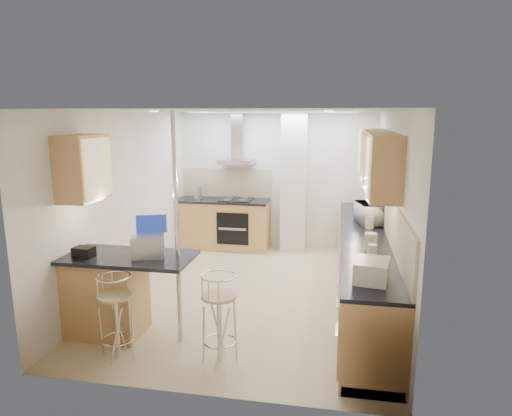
% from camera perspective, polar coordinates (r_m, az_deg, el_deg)
% --- Properties ---
extents(ground, '(4.80, 4.80, 0.00)m').
position_cam_1_polar(ground, '(6.49, -0.49, -10.61)').
color(ground, '#CAB086').
rests_on(ground, ground).
extents(room_shell, '(3.64, 4.84, 2.51)m').
position_cam_1_polar(room_shell, '(6.39, 2.98, 3.40)').
color(room_shell, silver).
rests_on(room_shell, ground).
extents(right_counter, '(0.63, 4.40, 0.92)m').
position_cam_1_polar(right_counter, '(6.23, 13.28, -7.35)').
color(right_counter, tan).
rests_on(right_counter, ground).
extents(back_counter, '(1.70, 0.63, 0.92)m').
position_cam_1_polar(back_counter, '(8.50, -4.11, -1.97)').
color(back_counter, tan).
rests_on(back_counter, ground).
extents(peninsula, '(1.47, 0.72, 0.94)m').
position_cam_1_polar(peninsula, '(5.37, -15.64, -10.47)').
color(peninsula, tan).
rests_on(peninsula, ground).
extents(microwave, '(0.48, 0.60, 0.30)m').
position_cam_1_polar(microwave, '(6.71, 14.18, -0.65)').
color(microwave, silver).
rests_on(microwave, right_counter).
extents(laptop, '(0.41, 0.36, 0.24)m').
position_cam_1_polar(laptop, '(5.07, -13.35, -4.66)').
color(laptop, '#999BA0').
rests_on(laptop, peninsula).
extents(bag, '(0.22, 0.17, 0.11)m').
position_cam_1_polar(bag, '(5.27, -20.72, -5.19)').
color(bag, black).
rests_on(bag, peninsula).
extents(bar_stool_near, '(0.47, 0.47, 0.89)m').
position_cam_1_polar(bar_stool_near, '(4.96, -17.09, -12.85)').
color(bar_stool_near, tan).
rests_on(bar_stool_near, ground).
extents(bar_stool_end, '(0.48, 0.48, 0.92)m').
position_cam_1_polar(bar_stool_end, '(4.70, -4.60, -13.53)').
color(bar_stool_end, tan).
rests_on(bar_stool_end, ground).
extents(jar_a, '(0.16, 0.16, 0.17)m').
position_cam_1_polar(jar_a, '(6.45, 14.00, -1.73)').
color(jar_a, beige).
rests_on(jar_a, right_counter).
extents(jar_b, '(0.14, 0.14, 0.15)m').
position_cam_1_polar(jar_b, '(6.94, 12.73, -0.79)').
color(jar_b, beige).
rests_on(jar_b, right_counter).
extents(jar_c, '(0.14, 0.14, 0.21)m').
position_cam_1_polar(jar_c, '(5.38, 14.13, -4.15)').
color(jar_c, beige).
rests_on(jar_c, right_counter).
extents(jar_d, '(0.13, 0.13, 0.13)m').
position_cam_1_polar(jar_d, '(5.20, 14.32, -5.16)').
color(jar_d, silver).
rests_on(jar_d, right_counter).
extents(bread_bin, '(0.36, 0.43, 0.20)m').
position_cam_1_polar(bread_bin, '(4.44, 14.25, -7.59)').
color(bread_bin, beige).
rests_on(bread_bin, right_counter).
extents(kettle, '(0.16, 0.16, 0.23)m').
position_cam_1_polar(kettle, '(8.48, -7.32, 1.90)').
color(kettle, '#B0B2B5').
rests_on(kettle, back_counter).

